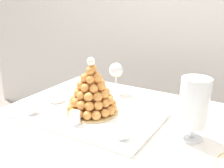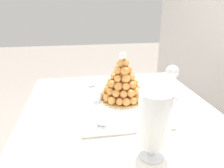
# 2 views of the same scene
# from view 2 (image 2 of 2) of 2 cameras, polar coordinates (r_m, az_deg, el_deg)

# --- Properties ---
(buffet_table) EXTENTS (1.35, 1.01, 0.73)m
(buffet_table) POSITION_cam_2_polar(r_m,az_deg,el_deg) (1.06, 3.46, -14.96)
(buffet_table) COLOR brown
(buffet_table) RESTS_ON ground_plane
(serving_tray) EXTENTS (0.68, 0.42, 0.02)m
(serving_tray) POSITION_cam_2_polar(r_m,az_deg,el_deg) (1.20, 1.38, -4.31)
(serving_tray) COLOR white
(serving_tray) RESTS_ON buffet_table
(croquembouche) EXTENTS (0.26, 0.26, 0.27)m
(croquembouche) POSITION_cam_2_polar(r_m,az_deg,el_deg) (1.16, 2.92, 0.48)
(croquembouche) COLOR tan
(croquembouche) RESTS_ON serving_tray
(dessert_cup_left) EXTENTS (0.06, 0.06, 0.05)m
(dessert_cup_left) POSITION_cam_2_polar(r_m,az_deg,el_deg) (1.40, -5.48, 0.66)
(dessert_cup_left) COLOR silver
(dessert_cup_left) RESTS_ON serving_tray
(dessert_cup_mid_left) EXTENTS (0.05, 0.05, 0.06)m
(dessert_cup_mid_left) POSITION_cam_2_polar(r_m,az_deg,el_deg) (1.16, -3.94, -3.52)
(dessert_cup_mid_left) COLOR silver
(dessert_cup_mid_left) RESTS_ON serving_tray
(dessert_cup_centre) EXTENTS (0.05, 0.05, 0.05)m
(dessert_cup_centre) POSITION_cam_2_polar(r_m,az_deg,el_deg) (0.96, -2.56, -9.53)
(dessert_cup_centre) COLOR silver
(dessert_cup_centre) RESTS_ON serving_tray
(creme_brulee_ramekin) EXTENTS (0.09, 0.09, 0.03)m
(creme_brulee_ramekin) POSITION_cam_2_polar(r_m,az_deg,el_deg) (1.42, 1.57, 0.72)
(creme_brulee_ramekin) COLOR white
(creme_brulee_ramekin) RESTS_ON serving_tray
(macaron_goblet) EXTENTS (0.12, 0.12, 0.26)m
(macaron_goblet) POSITION_cam_2_polar(r_m,az_deg,el_deg) (0.73, 11.54, -9.73)
(macaron_goblet) COLOR white
(macaron_goblet) RESTS_ON buffet_table
(wine_glass) EXTENTS (0.08, 0.08, 0.18)m
(wine_glass) POSITION_cam_2_polar(r_m,az_deg,el_deg) (1.30, 16.28, 3.00)
(wine_glass) COLOR silver
(wine_glass) RESTS_ON buffet_table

